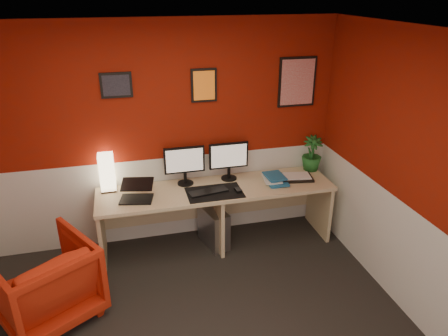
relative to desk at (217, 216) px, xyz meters
The scene contains 23 objects.
ceiling 2.62m from the desk, 111.93° to the right, with size 4.00×3.50×0.01m, color white.
wall_back 1.11m from the desk, 148.62° to the left, with size 4.00×0.01×2.50m, color maroon.
wall_right 2.19m from the desk, 44.41° to the right, with size 0.01×3.50×2.50m, color maroon.
wainscot_back 0.67m from the desk, 149.00° to the left, with size 4.00×0.01×1.00m, color silver.
wainscot_right 2.01m from the desk, 44.51° to the right, with size 0.01×3.50×1.00m, color silver.
desk is the anchor object (origin of this frame).
shoji_lamp 1.30m from the desk, 168.63° to the left, with size 0.16×0.16×0.40m, color #FFE5B2.
laptop 1.00m from the desk, behind, with size 0.33×0.23×0.22m, color black.
monitor_left 0.75m from the desk, 149.78° to the left, with size 0.45×0.06×0.58m, color black.
monitor_right 0.71m from the desk, 45.44° to the left, with size 0.45×0.06×0.58m, color black.
desk_mat 0.39m from the desk, 113.66° to the right, with size 0.60×0.38×0.01m, color black.
keyboard 0.41m from the desk, 139.33° to the right, with size 0.42×0.14×0.02m, color black.
mouse 0.46m from the desk, 36.80° to the right, with size 0.06×0.10×0.03m, color black.
book_bottom 0.69m from the desk, ahead, with size 0.23×0.30×0.03m, color #206496.
book_middle 0.68m from the desk, ahead, with size 0.20×0.27×0.02m, color silver.
book_top 0.72m from the desk, ahead, with size 0.21×0.28×0.03m, color #206496.
zen_tray 1.02m from the desk, ahead, with size 0.35×0.25×0.03m, color black.
potted_plant 1.36m from the desk, ahead, with size 0.24×0.24×0.42m, color #19591E.
pc_tower 0.15m from the desk, 155.62° to the left, with size 0.20×0.45×0.45m, color #99999E.
armchair 1.90m from the desk, 156.74° to the right, with size 0.80×0.82×0.74m, color #B4230C.
art_left 1.80m from the desk, 161.07° to the left, with size 0.32×0.02×0.26m, color black.
art_center 1.47m from the desk, 99.28° to the left, with size 0.28×0.02×0.36m, color orange.
art_right 1.77m from the desk, 17.95° to the left, with size 0.44×0.02×0.56m, color red.
Camera 1 is at (-0.36, -2.63, 2.78)m, focal length 33.57 mm.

